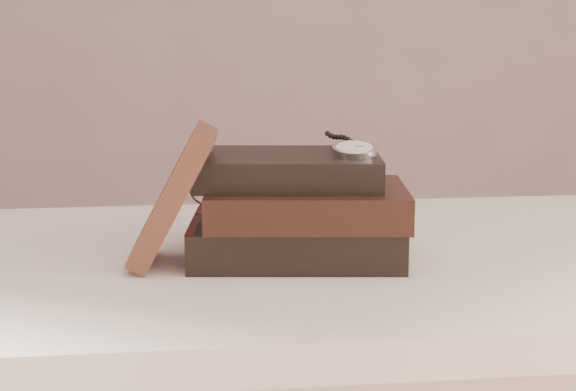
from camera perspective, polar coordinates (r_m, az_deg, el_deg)
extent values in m
cube|color=white|center=(1.05, 1.87, -4.84)|extent=(1.00, 0.60, 0.04)
cube|color=white|center=(1.07, 1.85, -7.93)|extent=(0.88, 0.49, 0.08)
cube|color=black|center=(1.02, 0.56, -2.85)|extent=(0.26, 0.20, 0.05)
cube|color=beige|center=(1.02, 0.73, -2.85)|extent=(0.25, 0.18, 0.04)
cube|color=gold|center=(1.05, -5.98, -2.49)|extent=(0.01, 0.01, 0.05)
cube|color=#67090A|center=(1.03, -6.07, -2.83)|extent=(0.03, 0.16, 0.05)
cube|color=black|center=(1.00, 1.27, -0.56)|extent=(0.25, 0.18, 0.04)
cube|color=beige|center=(1.00, 1.44, -0.56)|extent=(0.24, 0.17, 0.03)
cube|color=gold|center=(1.03, -4.99, -0.28)|extent=(0.01, 0.01, 0.04)
cube|color=black|center=(1.01, -0.02, 1.77)|extent=(0.23, 0.17, 0.04)
cube|color=beige|center=(1.01, 0.16, 1.77)|extent=(0.22, 0.16, 0.03)
cube|color=gold|center=(1.04, -5.75, 1.97)|extent=(0.01, 0.01, 0.04)
cube|color=#3E2018|center=(0.99, -7.64, 0.00)|extent=(0.11, 0.11, 0.16)
cylinder|color=silver|center=(0.99, 4.43, 2.95)|extent=(0.06, 0.06, 0.02)
cylinder|color=white|center=(0.99, 4.44, 3.21)|extent=(0.05, 0.05, 0.01)
torus|color=silver|center=(0.99, 4.44, 3.18)|extent=(0.05, 0.05, 0.01)
cylinder|color=silver|center=(1.02, 4.31, 3.19)|extent=(0.01, 0.01, 0.01)
cube|color=black|center=(0.99, 4.41, 3.32)|extent=(0.00, 0.01, 0.00)
cube|color=black|center=(0.99, 4.73, 3.27)|extent=(0.01, 0.00, 0.00)
sphere|color=black|center=(1.02, 4.23, 3.57)|extent=(0.01, 0.01, 0.01)
sphere|color=black|center=(1.04, 3.99, 3.74)|extent=(0.01, 0.01, 0.01)
sphere|color=black|center=(1.05, 3.75, 3.85)|extent=(0.01, 0.01, 0.01)
sphere|color=black|center=(1.06, 3.51, 3.89)|extent=(0.01, 0.01, 0.01)
sphere|color=black|center=(1.07, 3.28, 3.89)|extent=(0.01, 0.01, 0.01)
sphere|color=black|center=(1.08, 3.06, 3.90)|extent=(0.01, 0.01, 0.01)
sphere|color=black|center=(1.09, 2.84, 3.98)|extent=(0.01, 0.01, 0.01)
sphere|color=black|center=(1.11, 2.63, 4.13)|extent=(0.01, 0.01, 0.01)
torus|color=silver|center=(1.09, -5.43, 0.59)|extent=(0.05, 0.02, 0.05)
torus|color=silver|center=(1.09, -2.65, 0.59)|extent=(0.05, 0.02, 0.05)
cylinder|color=silver|center=(1.09, -4.04, 0.75)|extent=(0.01, 0.00, 0.00)
cylinder|color=silver|center=(1.15, -6.28, 0.81)|extent=(0.02, 0.11, 0.03)
cylinder|color=silver|center=(1.14, -1.39, 0.81)|extent=(0.02, 0.11, 0.03)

